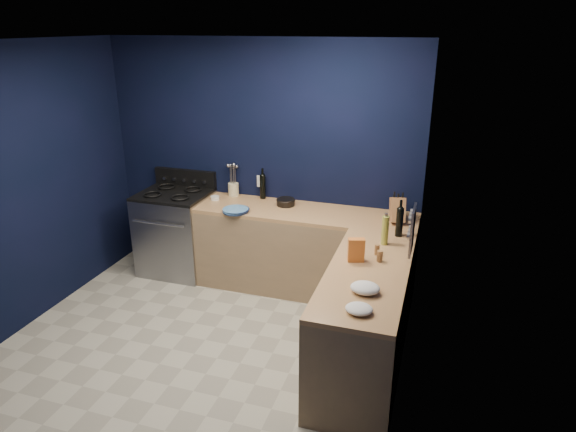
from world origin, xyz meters
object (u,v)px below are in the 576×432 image
at_px(utensil_crock, 233,189).
at_px(crouton_bag, 356,250).
at_px(plate_stack, 235,210).
at_px(knife_block, 397,210).
at_px(gas_range, 177,233).

distance_m(utensil_crock, crouton_bag, 2.05).
bearing_deg(plate_stack, knife_block, 8.28).
bearing_deg(crouton_bag, utensil_crock, 124.94).
bearing_deg(crouton_bag, plate_stack, 133.67).
xyz_separation_m(gas_range, knife_block, (2.46, 0.01, 0.56)).
height_order(plate_stack, crouton_bag, crouton_bag).
distance_m(plate_stack, knife_block, 1.64).
bearing_deg(plate_stack, crouton_bag, -28.80).
xyz_separation_m(plate_stack, knife_block, (1.61, 0.23, 0.10)).
bearing_deg(knife_block, plate_stack, 175.03).
distance_m(gas_range, utensil_crock, 0.85).
relative_size(utensil_crock, knife_block, 0.61).
distance_m(gas_range, plate_stack, 0.99).
distance_m(gas_range, crouton_bag, 2.51).
xyz_separation_m(gas_range, utensil_crock, (0.62, 0.26, 0.51)).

